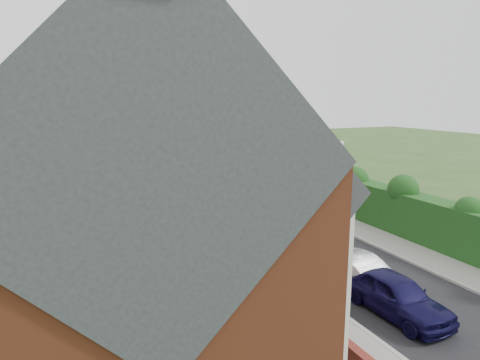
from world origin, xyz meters
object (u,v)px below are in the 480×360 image
object	(u,v)px
car_navy	(396,295)
car_silver_b	(268,236)
car_beige	(159,169)
car_red	(174,172)
car_green	(194,187)
lamppost	(340,171)
car_silver_a	(361,274)
car_white	(231,202)
car_grey	(153,158)
horse	(247,196)
horse_cart	(235,183)
car_black	(136,154)

from	to	relation	value
car_navy	car_silver_b	xyz separation A→B (m)	(-1.12, 7.80, -0.03)
car_navy	car_beige	size ratio (longest dim) A/B	0.94
car_red	car_beige	world-z (taller)	car_red
car_green	lamppost	bearing A→B (deg)	-58.92
car_silver_a	car_beige	size ratio (longest dim) A/B	0.94
car_white	car_grey	size ratio (longest dim) A/B	0.89
car_grey	horse	bearing A→B (deg)	-97.63
car_red	horse	size ratio (longest dim) A/B	2.41
car_green	horse	size ratio (longest dim) A/B	2.07
car_navy	horse	world-z (taller)	horse
horse	horse_cart	size ratio (longest dim) A/B	0.60
car_silver_b	car_white	size ratio (longest dim) A/B	1.13
horse_cart	horse	bearing A→B (deg)	-90.00
car_silver_b	car_grey	bearing A→B (deg)	79.83
car_red	horse_cart	xyz separation A→B (m)	(2.02, -9.96, 0.58)
car_black	lamppost	bearing A→B (deg)	-69.19
car_red	car_black	world-z (taller)	car_red
car_silver_b	car_grey	size ratio (longest dim) A/B	1.01
car_navy	car_grey	size ratio (longest dim) A/B	0.86
car_silver_a	car_black	distance (m)	40.87
car_beige	horse	distance (m)	15.60
car_red	horse	xyz separation A→B (m)	(2.02, -12.12, 0.05)
car_beige	car_red	bearing A→B (deg)	-87.71
car_navy	car_black	xyz separation A→B (m)	(-1.32, 42.85, -0.08)
lamppost	horse	xyz separation A→B (m)	(-3.61, 5.68, -2.45)
car_black	horse	bearing A→B (deg)	-74.37
car_navy	car_green	size ratio (longest dim) A/B	1.06
car_green	car_beige	distance (m)	10.29
car_white	horse_cart	distance (m)	2.95
car_navy	car_red	distance (m)	28.01
car_beige	car_black	distance (m)	11.59
car_green	car_beige	size ratio (longest dim) A/B	0.88
car_grey	horse	world-z (taller)	horse
car_silver_b	car_black	bearing A→B (deg)	81.79
car_black	car_white	bearing A→B (deg)	-77.34
car_green	car_grey	xyz separation A→B (m)	(0.59, 17.13, 0.04)
car_navy	car_white	size ratio (longest dim) A/B	0.97
car_white	car_grey	xyz separation A→B (m)	(-0.33, 22.57, 0.08)
car_navy	horse	xyz separation A→B (m)	(1.48, 15.88, 0.10)
car_silver_b	car_beige	world-z (taller)	car_silver_b
car_red	car_black	size ratio (longest dim) A/B	1.23
car_navy	car_silver_b	world-z (taller)	car_navy
car_red	horse_cart	distance (m)	10.18
car_silver_b	horse	bearing A→B (deg)	63.66
lamppost	car_beige	size ratio (longest dim) A/B	1.10
car_white	horse_cart	world-z (taller)	horse_cart
car_navy	car_silver_b	distance (m)	7.88
car_grey	car_silver_b	bearing A→B (deg)	-103.71
car_navy	car_beige	world-z (taller)	car_navy
lamppost	car_silver_b	distance (m)	7.14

